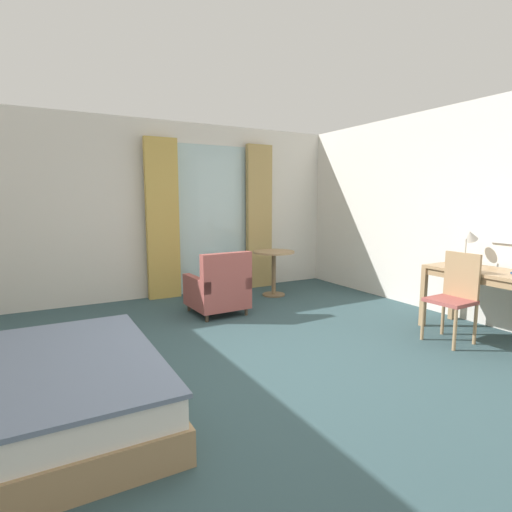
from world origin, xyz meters
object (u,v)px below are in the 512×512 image
round_cafe_table (274,263)px  armchair_by_window (219,290)px  desk_chair (455,292)px  writing_desk (491,279)px  desk_lamp (470,240)px

round_cafe_table → armchair_by_window: bearing=-154.9°
desk_chair → armchair_by_window: desk_chair is taller
writing_desk → round_cafe_table: size_ratio=1.86×
writing_desk → desk_chair: size_ratio=1.39×
desk_lamp → round_cafe_table: size_ratio=0.62×
round_cafe_table → desk_chair: bearing=-77.5°
desk_lamp → armchair_by_window: bearing=141.6°
writing_desk → desk_chair: 0.48m
armchair_by_window → round_cafe_table: (1.22, 0.57, 0.20)m
writing_desk → desk_lamp: bearing=68.1°
writing_desk → round_cafe_table: (-1.06, 2.90, -0.14)m
desk_chair → desk_lamp: 0.85m
round_cafe_table → writing_desk: bearing=-69.9°
writing_desk → armchair_by_window: (-2.29, 2.33, -0.34)m
desk_lamp → round_cafe_table: desk_lamp is taller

